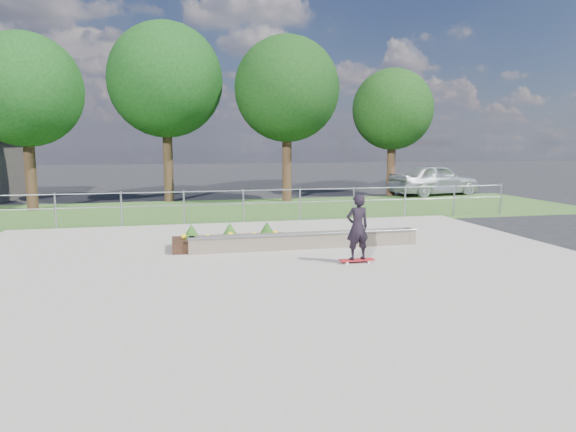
% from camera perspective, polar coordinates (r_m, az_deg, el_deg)
% --- Properties ---
extents(ground, '(120.00, 120.00, 0.00)m').
position_cam_1_polar(ground, '(10.51, 0.76, -7.12)').
color(ground, black).
rests_on(ground, ground).
extents(grass_verge, '(30.00, 8.00, 0.02)m').
position_cam_1_polar(grass_verge, '(21.17, -6.26, 0.60)').
color(grass_verge, '#315421').
rests_on(grass_verge, ground).
extents(concrete_slab, '(15.00, 15.00, 0.06)m').
position_cam_1_polar(concrete_slab, '(10.50, 0.76, -6.96)').
color(concrete_slab, gray).
rests_on(concrete_slab, ground).
extents(fence, '(20.06, 0.06, 1.20)m').
position_cam_1_polar(fence, '(17.63, -4.98, 1.60)').
color(fence, gray).
rests_on(fence, ground).
extents(tree_far_left, '(4.55, 4.55, 7.15)m').
position_cam_1_polar(tree_far_left, '(23.62, -27.21, 12.33)').
color(tree_far_left, black).
rests_on(tree_far_left, ground).
extents(tree_mid_left, '(5.25, 5.25, 8.25)m').
position_cam_1_polar(tree_mid_left, '(25.01, -13.46, 14.44)').
color(tree_mid_left, black).
rests_on(tree_mid_left, ground).
extents(tree_mid_right, '(4.90, 4.90, 7.70)m').
position_cam_1_polar(tree_mid_right, '(24.58, -0.13, 13.89)').
color(tree_mid_right, '#331F14').
rests_on(tree_mid_right, ground).
extents(tree_far_right, '(4.20, 4.20, 6.60)m').
position_cam_1_polar(tree_far_right, '(27.85, 11.55, 11.49)').
color(tree_far_right, '#332014').
rests_on(tree_far_right, ground).
extents(grind_ledge, '(6.00, 0.44, 0.43)m').
position_cam_1_polar(grind_ledge, '(13.29, 1.99, -2.71)').
color(grind_ledge, brown).
rests_on(grind_ledge, concrete_slab).
extents(planter_bed, '(3.00, 1.20, 0.61)m').
position_cam_1_polar(planter_bed, '(13.48, -6.37, -2.69)').
color(planter_bed, black).
rests_on(planter_bed, concrete_slab).
extents(skateboarder, '(0.80, 0.42, 1.57)m').
position_cam_1_polar(skateboarder, '(11.63, 7.72, -1.27)').
color(skateboarder, white).
rests_on(skateboarder, concrete_slab).
extents(parked_car, '(5.23, 2.91, 1.68)m').
position_cam_1_polar(parked_car, '(28.37, 15.91, 3.93)').
color(parked_car, '#A9AFB3').
rests_on(parked_car, ground).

